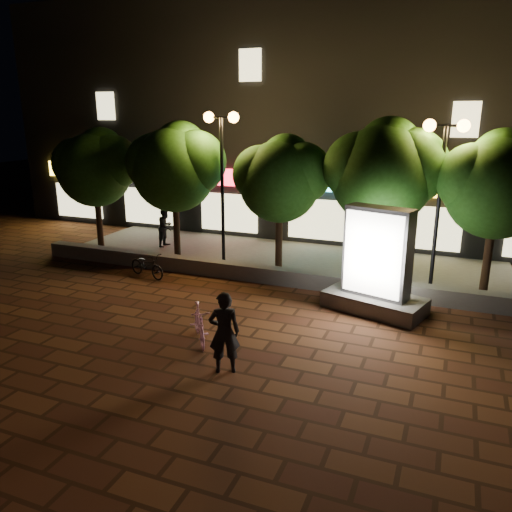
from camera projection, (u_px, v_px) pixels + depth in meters
The scene contains 16 objects.
ground at pixel (190, 327), 12.73m from camera, with size 80.00×80.00×0.00m, color #58311B.
retaining_wall at pixel (250, 272), 16.23m from camera, with size 16.00×0.45×0.50m, color slate.
sidewalk at pixel (276, 258), 18.52m from camera, with size 16.00×5.00×0.08m, color slate.
building_block at pixel (324, 118), 22.94m from camera, with size 28.00×8.12×11.30m.
tree_far_left at pixel (96, 165), 19.17m from camera, with size 3.36×2.80×4.63m.
tree_left at pixel (176, 164), 17.88m from camera, with size 3.60×3.00×4.89m.
tree_mid at pixel (282, 176), 16.52m from camera, with size 3.24×2.70×4.50m.
tree_right at pixel (385, 169), 15.24m from camera, with size 3.72×3.10×5.07m.
tree_far_right at pixel (500, 181), 14.16m from camera, with size 3.48×2.90×4.76m.
street_lamp_left at pixel (222, 150), 16.79m from camera, with size 1.26×0.36×5.18m.
street_lamp_right at pixel (443, 161), 14.33m from camera, with size 1.26×0.36×4.98m.
ad_kiosk at pixel (377, 270), 13.48m from camera, with size 2.92×2.03×2.88m.
scooter_pink at pixel (199, 324), 11.78m from camera, with size 0.43×1.52×0.91m, color #EB9ACD.
rider at pixel (224, 332), 10.31m from camera, with size 0.65×0.42×1.77m, color black.
scooter_parked at pixel (147, 265), 16.45m from camera, with size 0.55×1.56×0.82m, color black.
pedestrian at pixel (166, 227), 19.86m from camera, with size 0.76×0.59×1.57m, color black.
Camera 1 is at (5.92, -10.27, 5.25)m, focal length 35.20 mm.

